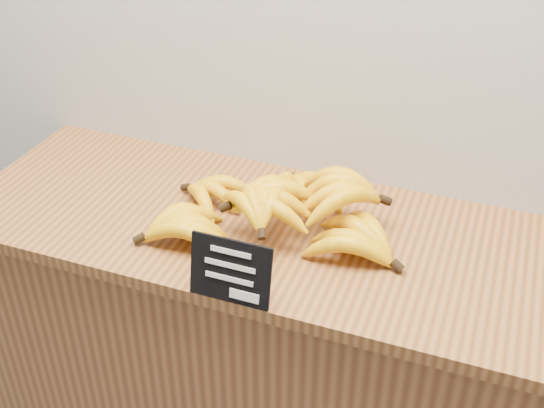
# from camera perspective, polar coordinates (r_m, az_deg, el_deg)

# --- Properties ---
(counter) EXTENTS (1.46, 0.50, 0.90)m
(counter) POSITION_cam_1_polar(r_m,az_deg,el_deg) (1.83, 0.57, -14.21)
(counter) COLOR #92592F
(counter) RESTS_ON ground
(counter_top) EXTENTS (1.47, 0.54, 0.03)m
(counter_top) POSITION_cam_1_polar(r_m,az_deg,el_deg) (1.52, 0.66, -2.33)
(counter_top) COLOR #965F2E
(counter_top) RESTS_ON counter
(chalkboard_sign) EXTENTS (0.16, 0.03, 0.13)m
(chalkboard_sign) POSITION_cam_1_polar(r_m,az_deg,el_deg) (1.28, -3.52, -5.63)
(chalkboard_sign) COLOR black
(chalkboard_sign) RESTS_ON counter_top
(banana_pile) EXTENTS (0.55, 0.38, 0.12)m
(banana_pile) POSITION_cam_1_polar(r_m,az_deg,el_deg) (1.47, 0.70, -0.27)
(banana_pile) COLOR #ECB409
(banana_pile) RESTS_ON counter_top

